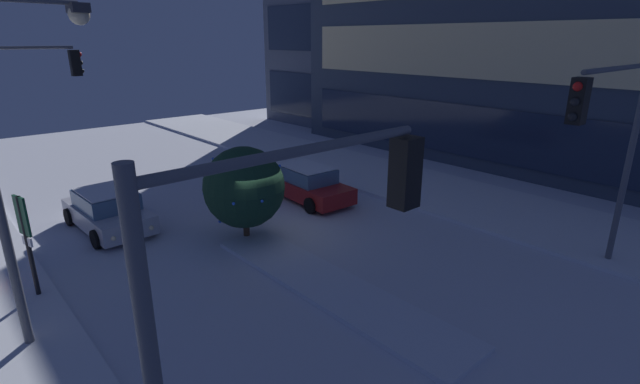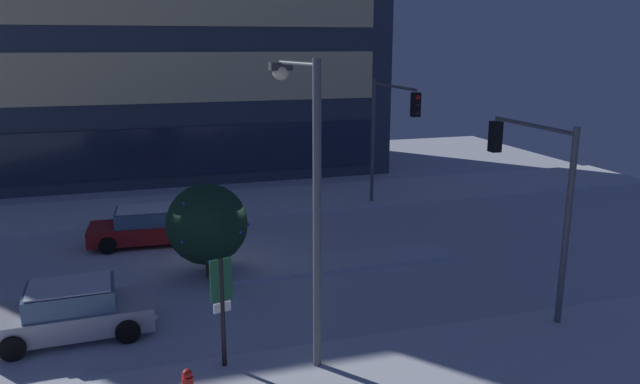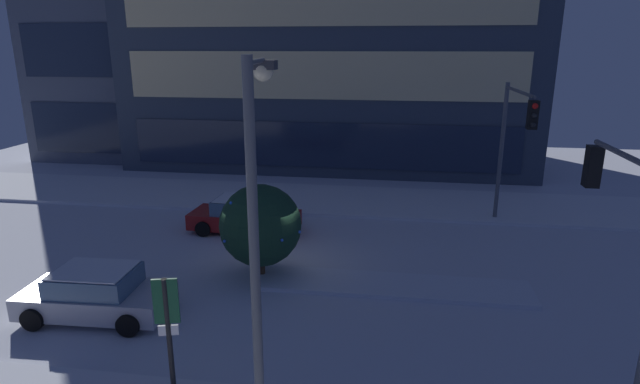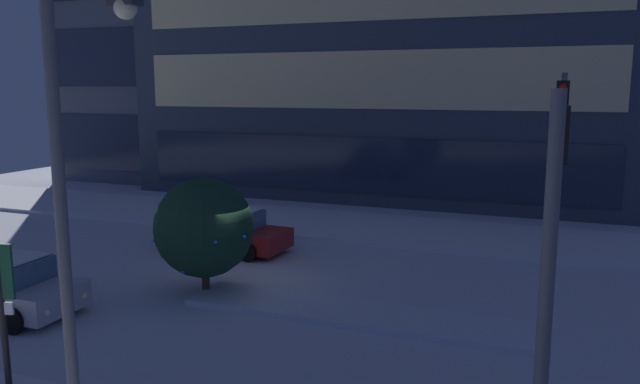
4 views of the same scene
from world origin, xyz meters
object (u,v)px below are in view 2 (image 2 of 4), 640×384
Objects in this scene: traffic_light_corner_near_right at (533,178)px; decorated_tree_median at (207,224)px; parking_info_sign at (222,300)px; car_far at (149,227)px; traffic_light_corner_far_right at (389,122)px; car_near at (72,311)px; street_lamp_arched at (305,171)px.

decorated_tree_median is at bearing 60.66° from traffic_light_corner_near_right.
parking_info_sign is 0.89× the size of decorated_tree_median.
decorated_tree_median is at bearing 116.84° from car_far.
traffic_light_corner_near_right reaches higher than decorated_tree_median.
traffic_light_corner_far_right reaches higher than parking_info_sign.
decorated_tree_median is at bearing 36.34° from car_near.
parking_info_sign is at bearing 83.27° from street_lamp_arched.
street_lamp_arched is 7.25m from decorated_tree_median.
traffic_light_corner_far_right is at bearing -39.29° from street_lamp_arched.
street_lamp_arched reaches higher than traffic_light_corner_near_right.
street_lamp_arched is 2.30× the size of decorated_tree_median.
traffic_light_corner_near_right is (13.21, -1.81, 3.30)m from car_near.
parking_info_sign is at bearing -42.02° from car_near.
car_near is 0.92× the size of car_far.
street_lamp_arched reaches higher than parking_info_sign.
decorated_tree_median is (1.89, -4.30, 1.19)m from car_far.
traffic_light_corner_near_right is at bearing 0.14° from traffic_light_corner_far_right.
traffic_light_corner_near_right reaches higher than car_far.
car_far is 0.77× the size of traffic_light_corner_far_right.
decorated_tree_median is at bearing -18.12° from parking_info_sign.
street_lamp_arched is 2.59× the size of parking_info_sign.
traffic_light_corner_far_right is (13.18, 8.85, 3.67)m from car_near.
traffic_light_corner_far_right is 0.82× the size of street_lamp_arched.
traffic_light_corner_near_right is 7.52m from street_lamp_arched.
decorated_tree_median reaches higher than car_near.
car_far is 0.83× the size of traffic_light_corner_near_right.
street_lamp_arched is (-7.33, -11.91, 0.55)m from traffic_light_corner_far_right.
decorated_tree_median is (4.12, 3.30, 1.19)m from car_near.
traffic_light_corner_near_right is 1.96× the size of parking_info_sign.
traffic_light_corner_far_right is (10.95, 1.25, 3.67)m from car_far.
parking_info_sign reaches higher than car_far.
traffic_light_corner_far_right is (-0.03, 10.66, 0.37)m from traffic_light_corner_near_right.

